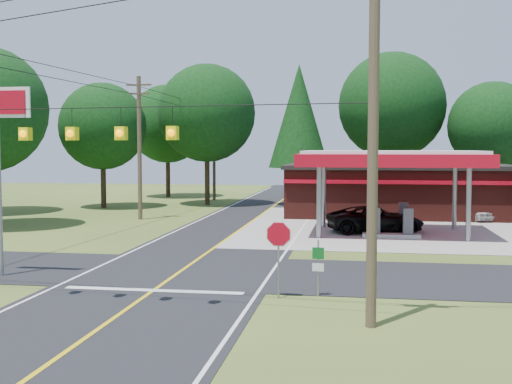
# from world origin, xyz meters

# --- Properties ---
(ground) EXTENTS (120.00, 120.00, 0.00)m
(ground) POSITION_xyz_m (0.00, 0.00, 0.00)
(ground) COLOR #3C561E
(ground) RESTS_ON ground
(main_highway) EXTENTS (8.00, 120.00, 0.02)m
(main_highway) POSITION_xyz_m (0.00, 0.00, 0.01)
(main_highway) COLOR black
(main_highway) RESTS_ON ground
(cross_road) EXTENTS (70.00, 7.00, 0.02)m
(cross_road) POSITION_xyz_m (0.00, 0.00, 0.01)
(cross_road) COLOR black
(cross_road) RESTS_ON ground
(lane_center_yellow) EXTENTS (0.15, 110.00, 0.00)m
(lane_center_yellow) POSITION_xyz_m (0.00, 0.00, 0.03)
(lane_center_yellow) COLOR yellow
(lane_center_yellow) RESTS_ON main_highway
(gas_canopy) EXTENTS (10.60, 7.40, 4.88)m
(gas_canopy) POSITION_xyz_m (9.00, 13.00, 4.27)
(gas_canopy) COLOR gray
(gas_canopy) RESTS_ON ground
(convenience_store) EXTENTS (16.40, 7.55, 3.80)m
(convenience_store) POSITION_xyz_m (10.00, 22.98, 1.92)
(convenience_store) COLOR #4F1C16
(convenience_store) RESTS_ON ground
(utility_pole_near_right) EXTENTS (1.80, 0.30, 11.50)m
(utility_pole_near_right) POSITION_xyz_m (7.50, -7.00, 5.96)
(utility_pole_near_right) COLOR #473828
(utility_pole_near_right) RESTS_ON ground
(utility_pole_far_left) EXTENTS (1.80, 0.30, 10.00)m
(utility_pole_far_left) POSITION_xyz_m (-8.00, 18.00, 5.20)
(utility_pole_far_left) COLOR #473828
(utility_pole_far_left) RESTS_ON ground
(utility_pole_north) EXTENTS (0.30, 0.30, 9.50)m
(utility_pole_north) POSITION_xyz_m (-6.50, 35.00, 4.75)
(utility_pole_north) COLOR #473828
(utility_pole_north) RESTS_ON ground
(overhead_beacons) EXTENTS (17.04, 2.04, 1.03)m
(overhead_beacons) POSITION_xyz_m (-1.00, -6.00, 6.21)
(overhead_beacons) COLOR black
(overhead_beacons) RESTS_ON ground
(treeline_backdrop) EXTENTS (70.27, 51.59, 13.30)m
(treeline_backdrop) POSITION_xyz_m (0.82, 24.01, 7.49)
(treeline_backdrop) COLOR #332316
(treeline_backdrop) RESTS_ON ground
(suv_car) EXTENTS (6.84, 6.84, 1.57)m
(suv_car) POSITION_xyz_m (8.17, 13.36, 0.79)
(suv_car) COLOR black
(suv_car) RESTS_ON ground
(sedan_car) EXTENTS (4.74, 4.74, 1.25)m
(sedan_car) POSITION_xyz_m (15.14, 21.00, 0.63)
(sedan_car) COLOR silver
(sedan_car) RESTS_ON ground
(octagonal_stop_sign) EXTENTS (0.91, 0.14, 2.63)m
(octagonal_stop_sign) POSITION_xyz_m (4.50, -3.99, 1.97)
(octagonal_stop_sign) COLOR gray
(octagonal_stop_sign) RESTS_ON ground
(route_sign_post) EXTENTS (0.40, 0.10, 1.94)m
(route_sign_post) POSITION_xyz_m (5.80, -3.52, 1.14)
(route_sign_post) COLOR gray
(route_sign_post) RESTS_ON ground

